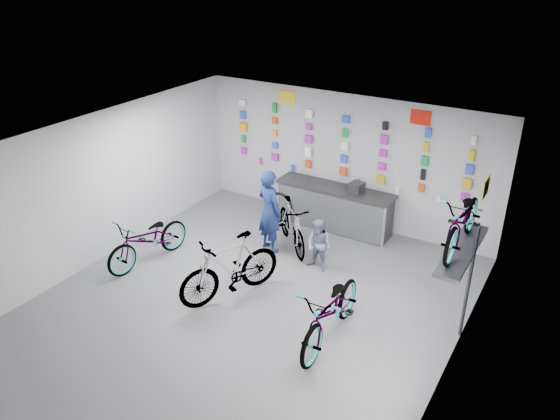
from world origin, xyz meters
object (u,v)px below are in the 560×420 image
Objects in this scene: bike_left at (148,240)px; bike_center at (230,267)px; bike_right at (332,312)px; bike_service at (292,225)px; customer at (319,245)px; counter at (334,208)px; clerk at (270,211)px.

bike_center is (2.10, -0.13, 0.10)m from bike_left.
bike_right is 1.20× the size of bike_service.
bike_center reaches higher than customer.
bike_center reaches higher than bike_right.
counter is at bearing 27.08° from bike_service.
bike_left is 1.11× the size of bike_service.
counter is at bearing 107.37° from bike_center.
customer is (3.05, 1.52, 0.03)m from bike_left.
bike_left is 2.95m from bike_service.
clerk is at bearing 174.68° from bike_service.
bike_left is at bearing 173.58° from bike_right.
counter is 1.32m from bike_service.
bike_service is at bearing 159.76° from customer.
bike_left is 3.41m from customer.
bike_right reaches higher than customer.
bike_service is 1.61× the size of customer.
clerk is 1.65× the size of customer.
bike_left is at bearing -144.81° from customer.
clerk reaches higher than customer.
customer reaches higher than bike_left.
bike_center is 1.13× the size of clerk.
bike_left is at bearing -158.93° from bike_center.
counter is 1.38× the size of bike_left.
bike_left is 0.96× the size of bike_center.
clerk reaches higher than bike_center.
bike_right is 3.16m from clerk.
clerk is at bearing 123.73° from bike_center.
clerk is at bearing -179.66° from customer.
bike_right is at bearing 19.89° from bike_center.
counter is 3.44m from bike_center.
clerk reaches higher than counter.
counter is 1.84m from customer.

